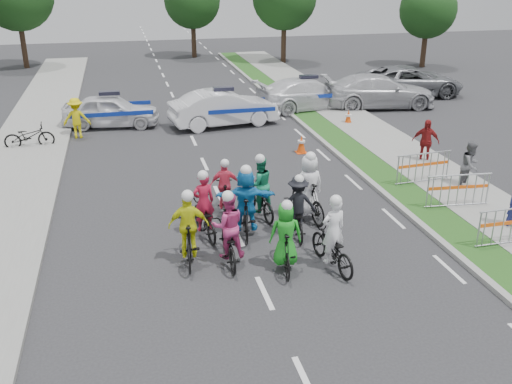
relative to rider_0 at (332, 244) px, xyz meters
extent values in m
plane|color=#28282B|center=(-1.85, -0.75, -0.64)|extent=(90.00, 90.00, 0.00)
cube|color=gray|center=(3.25, 4.25, -0.58)|extent=(0.20, 60.00, 0.12)
cube|color=#1E4E19|center=(3.95, 4.25, -0.58)|extent=(1.20, 60.00, 0.11)
cube|color=gray|center=(5.75, 4.25, -0.57)|extent=(2.40, 60.00, 0.13)
imported|color=black|center=(0.00, 0.01, -0.14)|extent=(0.98, 1.98, 1.00)
imported|color=white|center=(0.00, -0.04, 0.37)|extent=(0.67, 0.50, 1.66)
sphere|color=white|center=(0.00, -0.09, 1.15)|extent=(0.29, 0.29, 0.29)
imported|color=black|center=(-1.12, 0.21, -0.11)|extent=(0.75, 1.80, 1.05)
imported|color=green|center=(-1.12, 0.16, 0.33)|extent=(0.84, 0.61, 1.57)
sphere|color=white|center=(-1.12, 0.11, 1.06)|extent=(0.27, 0.27, 0.27)
imported|color=black|center=(-2.37, 0.87, -0.14)|extent=(0.71, 1.91, 0.99)
imported|color=#C7377A|center=(-2.37, 0.82, 0.37)|extent=(0.82, 0.65, 1.65)
sphere|color=white|center=(-2.37, 0.77, 1.15)|extent=(0.29, 0.29, 0.29)
imported|color=black|center=(-3.29, 1.08, -0.08)|extent=(0.75, 1.90, 1.11)
imported|color=yellow|center=(-3.29, 1.03, 0.38)|extent=(1.02, 0.53, 1.67)
sphere|color=white|center=(-3.29, 0.98, 1.17)|extent=(0.29, 0.29, 0.29)
imported|color=black|center=(-0.28, 1.91, -0.18)|extent=(0.85, 1.81, 0.91)
imported|color=black|center=(-0.28, 1.86, 0.30)|extent=(1.05, 0.70, 1.52)
sphere|color=white|center=(-0.28, 1.81, 1.00)|extent=(0.26, 0.26, 0.26)
imported|color=black|center=(-1.62, 2.27, -0.06)|extent=(0.85, 1.99, 1.16)
imported|color=#1B82CE|center=(-1.62, 2.22, 0.41)|extent=(1.67, 0.77, 1.74)
sphere|color=white|center=(-1.62, 2.17, 1.24)|extent=(0.30, 0.30, 0.30)
imported|color=black|center=(-2.72, 2.47, -0.15)|extent=(0.92, 1.94, 0.98)
imported|color=#BA1736|center=(-2.72, 2.42, 0.35)|extent=(0.65, 0.48, 1.63)
sphere|color=white|center=(-2.72, 2.37, 1.12)|extent=(0.28, 0.28, 0.28)
imported|color=black|center=(0.33, 2.84, -0.05)|extent=(0.88, 2.02, 1.17)
imported|color=white|center=(0.33, 2.79, 0.42)|extent=(0.94, 0.70, 1.76)
sphere|color=white|center=(0.33, 2.74, 1.26)|extent=(0.31, 0.31, 0.31)
imported|color=black|center=(-0.98, 3.36, -0.14)|extent=(0.99, 1.97, 0.99)
imported|color=#198B5D|center=(-0.98, 3.31, 0.36)|extent=(0.90, 0.76, 1.65)
sphere|color=white|center=(-0.98, 3.26, 1.14)|extent=(0.29, 0.29, 0.29)
imported|color=black|center=(-1.90, 3.78, -0.15)|extent=(0.67, 1.67, 0.97)
imported|color=#FB4569|center=(-1.90, 3.73, 0.27)|extent=(0.90, 0.47, 1.46)
sphere|color=white|center=(-1.90, 3.68, 0.94)|extent=(0.25, 0.25, 0.25)
imported|color=silver|center=(-5.11, 14.31, 0.08)|extent=(4.41, 2.32, 1.43)
imported|color=silver|center=(-0.19, 13.29, 0.16)|extent=(5.02, 2.40, 1.59)
imported|color=silver|center=(4.44, 15.31, 0.14)|extent=(5.62, 2.94, 1.56)
imported|color=#B9B9BE|center=(8.03, 14.89, 0.18)|extent=(5.90, 2.95, 1.65)
imported|color=slate|center=(10.78, 16.97, 0.17)|extent=(6.05, 3.18, 1.62)
imported|color=#5A5A5F|center=(6.17, 3.89, 0.15)|extent=(0.96, 0.90, 1.57)
imported|color=maroon|center=(6.01, 6.50, 0.19)|extent=(1.04, 0.83, 1.65)
imported|color=#D9C80B|center=(-6.50, 12.80, 0.21)|extent=(1.13, 0.69, 1.69)
cube|color=#F24C0C|center=(2.00, 8.71, -0.62)|extent=(0.40, 0.40, 0.03)
cone|color=#F24C0C|center=(2.00, 8.71, -0.29)|extent=(0.36, 0.36, 0.70)
cylinder|color=silver|center=(2.00, 8.71, -0.19)|extent=(0.29, 0.29, 0.08)
cube|color=#F24C0C|center=(5.30, 12.08, -0.62)|extent=(0.40, 0.40, 0.03)
cone|color=#F24C0C|center=(5.30, 12.08, -0.29)|extent=(0.36, 0.36, 0.70)
cylinder|color=silver|center=(5.30, 12.08, -0.19)|extent=(0.29, 0.29, 0.08)
imported|color=black|center=(-8.28, 11.74, -0.14)|extent=(1.93, 0.79, 0.99)
cylinder|color=#382619|center=(7.15, 29.25, 0.99)|extent=(0.36, 0.36, 3.25)
cylinder|color=#382619|center=(16.15, 25.25, 0.74)|extent=(0.36, 0.36, 2.75)
sphere|color=#103412|center=(16.15, 25.25, 3.21)|extent=(3.85, 3.85, 3.85)
cylinder|color=#382619|center=(-10.85, 31.25, 1.11)|extent=(0.36, 0.36, 3.50)
cylinder|color=#382619|center=(1.15, 33.25, 0.86)|extent=(0.36, 0.36, 3.00)
sphere|color=#103412|center=(1.15, 33.25, 3.56)|extent=(4.20, 4.20, 4.20)
camera|label=1|loc=(-4.58, -11.39, 6.27)|focal=40.00mm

